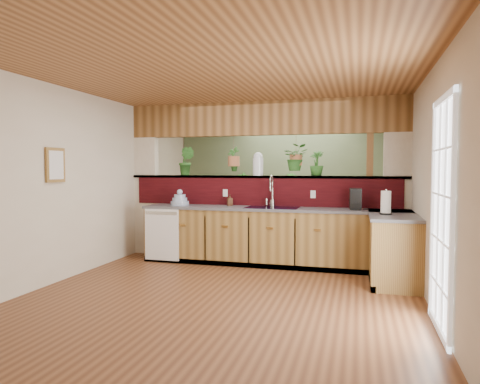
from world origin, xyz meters
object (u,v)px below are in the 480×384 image
(dish_stack, at_px, (180,200))
(soap_dispenser, at_px, (230,200))
(glass_jar, at_px, (258,164))
(shelving_console, at_px, (269,217))
(coffee_maker, at_px, (355,200))
(paper_towel, at_px, (386,203))
(faucet, at_px, (272,190))

(dish_stack, distance_m, soap_dispenser, 0.84)
(dish_stack, xyz_separation_m, glass_jar, (1.25, 0.35, 0.60))
(dish_stack, xyz_separation_m, shelving_console, (1.05, 2.25, -0.48))
(shelving_console, bearing_deg, dish_stack, -90.68)
(shelving_console, bearing_deg, glass_jar, -59.73)
(coffee_maker, distance_m, glass_jar, 1.69)
(paper_towel, bearing_deg, coffee_maker, 122.60)
(soap_dispenser, distance_m, coffee_maker, 1.98)
(faucet, bearing_deg, dish_stack, -175.28)
(faucet, distance_m, soap_dispenser, 0.71)
(faucet, relative_size, coffee_maker, 1.62)
(soap_dispenser, distance_m, shelving_console, 2.19)
(dish_stack, height_order, shelving_console, dish_stack)
(coffee_maker, xyz_separation_m, shelving_console, (-1.76, 2.25, -0.54))
(soap_dispenser, relative_size, paper_towel, 0.56)
(dish_stack, height_order, glass_jar, glass_jar)
(glass_jar, bearing_deg, dish_stack, -164.38)
(faucet, xyz_separation_m, dish_stack, (-1.52, -0.13, -0.19))
(coffee_maker, bearing_deg, glass_jar, 163.51)
(glass_jar, distance_m, shelving_console, 2.20)
(coffee_maker, bearing_deg, soap_dispenser, 172.60)
(faucet, distance_m, dish_stack, 1.54)
(faucet, height_order, shelving_console, faucet)
(paper_towel, relative_size, shelving_console, 0.23)
(glass_jar, relative_size, shelving_console, 0.27)
(glass_jar, xyz_separation_m, shelving_console, (-0.20, 1.90, -1.08))
(coffee_maker, xyz_separation_m, paper_towel, (0.39, -0.61, 0.01))
(faucet, relative_size, glass_jar, 1.32)
(soap_dispenser, height_order, paper_towel, paper_towel)
(faucet, height_order, paper_towel, faucet)
(coffee_maker, bearing_deg, faucet, 170.47)
(faucet, bearing_deg, paper_towel, -23.95)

